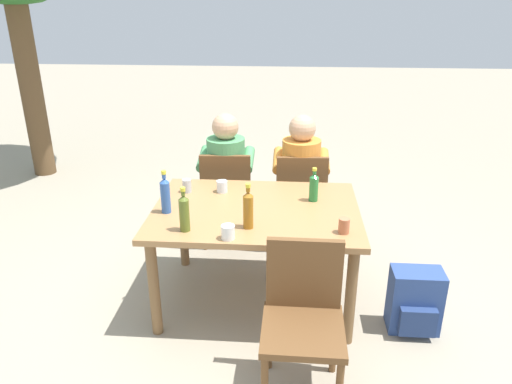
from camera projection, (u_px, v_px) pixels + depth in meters
ground_plane at (256, 298)px, 3.57m from camera, size 24.00×24.00×0.00m
dining_table at (256, 220)px, 3.33m from camera, size 1.40×1.03×0.73m
chair_far_left at (227, 193)px, 4.16m from camera, size 0.46×0.46×0.87m
chair_far_right at (300, 195)px, 4.12m from camera, size 0.46×0.46×0.87m
chair_near_right at (303, 312)px, 2.61m from camera, size 0.45×0.45×0.87m
person_in_white_shirt at (228, 171)px, 4.20m from camera, size 0.47×0.61×1.18m
person_in_plaid_shirt at (300, 172)px, 4.15m from camera, size 0.47×0.61×1.18m
bottle_green at (314, 187)px, 3.37m from camera, size 0.06×0.06×0.24m
bottle_olive at (184, 212)px, 2.94m from camera, size 0.06×0.06×0.29m
bottle_blue at (165, 195)px, 3.19m from camera, size 0.06×0.06×0.30m
bottle_amber at (248, 209)px, 2.98m from camera, size 0.06×0.06×0.29m
cup_terracotta at (344, 226)px, 2.94m from camera, size 0.07×0.07×0.10m
cup_steel at (187, 186)px, 3.54m from camera, size 0.07×0.07×0.10m
cup_white at (228, 232)px, 2.87m from camera, size 0.08×0.08×0.09m
cup_glass at (222, 186)px, 3.55m from camera, size 0.08×0.08×0.09m
backpack_by_near_side at (415, 302)px, 3.17m from camera, size 0.33×0.26×0.44m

